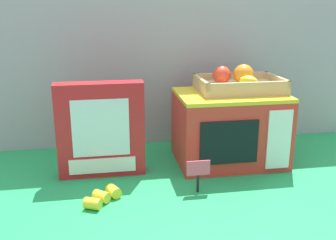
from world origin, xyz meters
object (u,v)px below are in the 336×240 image
(food_groups_crate, at_px, (238,83))
(loose_toy_banana, at_px, (103,197))
(toy_microwave, at_px, (229,128))
(cookie_set_box, at_px, (101,130))
(price_sign, at_px, (198,171))

(food_groups_crate, distance_m, loose_toy_banana, 0.60)
(toy_microwave, distance_m, cookie_set_box, 0.45)
(toy_microwave, height_order, price_sign, toy_microwave)
(loose_toy_banana, bearing_deg, food_groups_crate, 28.41)
(toy_microwave, bearing_deg, price_sign, -127.01)
(cookie_set_box, distance_m, loose_toy_banana, 0.24)
(toy_microwave, height_order, cookie_set_box, cookie_set_box)
(food_groups_crate, xyz_separation_m, price_sign, (-0.20, -0.24, -0.21))
(price_sign, bearing_deg, loose_toy_banana, -176.81)
(food_groups_crate, bearing_deg, price_sign, -129.16)
(loose_toy_banana, bearing_deg, cookie_set_box, 89.33)
(toy_microwave, bearing_deg, cookie_set_box, -174.72)
(cookie_set_box, bearing_deg, food_groups_crate, 7.72)
(cookie_set_box, xyz_separation_m, loose_toy_banana, (-0.00, -0.19, -0.14))
(cookie_set_box, bearing_deg, toy_microwave, 5.28)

